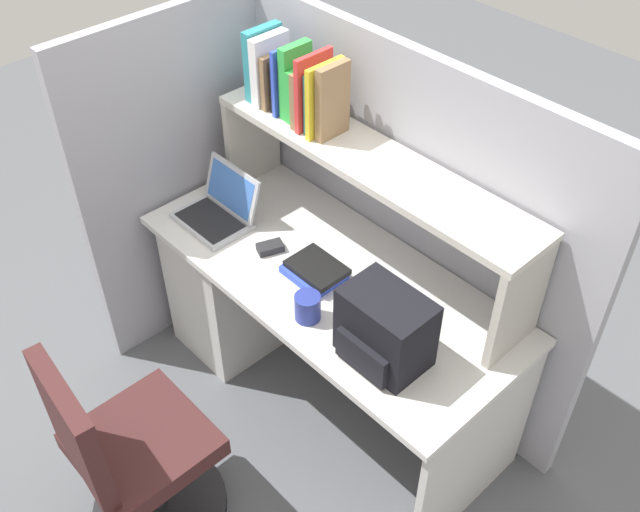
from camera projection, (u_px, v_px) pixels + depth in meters
name	position (u px, v px, depth m)	size (l,w,h in m)	color
ground_plane	(328.00, 390.00, 3.31)	(8.00, 8.00, 0.00)	#595B60
desk	(269.00, 283.00, 3.26)	(1.60, 0.70, 0.73)	silver
cubicle_partition_rear	(396.00, 222.00, 2.99)	(1.84, 0.05, 1.55)	#9E9EA8
cubicle_partition_left	(190.00, 176.00, 3.24)	(0.05, 1.06, 1.55)	#9E9EA8
overhead_hutch	(369.00, 179.00, 2.69)	(1.44, 0.28, 0.45)	#BCB7AC
reference_books_on_shelf	(295.00, 84.00, 2.76)	(0.44, 0.19, 0.30)	teal
laptop	(219.00, 209.00, 3.05)	(0.31, 0.26, 0.22)	#B7BABF
backpack	(384.00, 330.00, 2.43)	(0.30, 0.23, 0.27)	black
computer_mouse	(270.00, 248.00, 2.92)	(0.06, 0.10, 0.03)	#262628
paper_cup	(363.00, 290.00, 2.69)	(0.08, 0.08, 0.09)	white
snack_canister	(308.00, 307.00, 2.62)	(0.10, 0.10, 0.11)	navy
desk_book_stack	(315.00, 270.00, 2.80)	(0.23, 0.18, 0.05)	blue
office_chair	(131.00, 461.00, 2.59)	(0.52, 0.52, 0.93)	black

